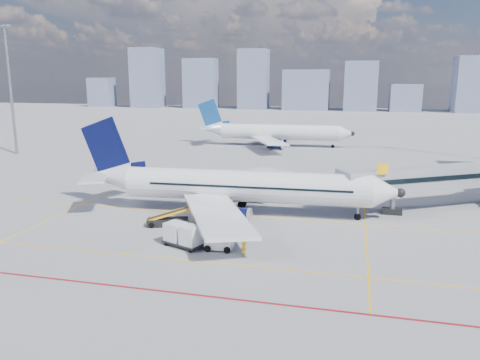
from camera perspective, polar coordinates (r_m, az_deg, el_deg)
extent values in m
plane|color=#949497|center=(45.98, -2.62, -7.16)|extent=(420.00, 420.00, 0.00)
cube|color=#FFB10D|center=(53.31, -0.19, -4.36)|extent=(60.00, 0.18, 0.01)
cube|color=#FFB10D|center=(40.63, -5.03, -9.88)|extent=(80.00, 0.15, 0.01)
cube|color=#FFB10D|center=(46.20, 15.17, -7.49)|extent=(0.15, 28.00, 0.01)
cube|color=#FFB10D|center=(61.12, -18.73, -2.85)|extent=(0.15, 30.00, 0.01)
cube|color=maroon|center=(35.51, -8.22, -13.39)|extent=(90.00, 0.25, 0.01)
cube|color=gray|center=(59.65, 23.07, 0.30)|extent=(20.84, 13.93, 2.60)
cube|color=black|center=(59.61, 23.08, 0.49)|extent=(20.52, 13.82, 0.55)
cube|color=gray|center=(53.29, 13.84, -0.41)|extent=(4.49, 4.56, 3.00)
cube|color=black|center=(56.57, 18.03, -3.64)|extent=(2.20, 1.00, 0.70)
cylinder|color=gray|center=(56.23, 18.12, -2.31)|extent=(0.56, 0.56, 2.70)
cube|color=#FFB10D|center=(52.83, 16.98, 1.29)|extent=(1.26, 0.82, 1.20)
cylinder|color=gray|center=(105.78, -26.16, 9.59)|extent=(0.56, 0.56, 25.00)
cube|color=gray|center=(106.20, -26.83, 16.42)|extent=(3.20, 0.40, 0.50)
cube|color=#B3B5BB|center=(106.01, -26.92, 16.42)|extent=(0.60, 0.15, 0.35)
cube|color=#B3B5BB|center=(105.25, -26.41, 16.51)|extent=(0.60, 0.15, 0.35)
cube|color=slate|center=(267.51, -16.51, 10.23)|extent=(12.63, 8.84, 15.30)
cube|color=slate|center=(254.93, -11.22, 12.10)|extent=(13.41, 15.54, 30.28)
cube|color=slate|center=(244.19, -4.84, 11.65)|extent=(16.80, 8.36, 24.83)
cube|color=slate|center=(236.85, 1.65, 12.17)|extent=(14.00, 11.84, 29.03)
cube|color=slate|center=(232.82, 8.07, 10.83)|extent=(21.83, 12.48, 19.08)
cube|color=slate|center=(231.58, 14.50, 11.02)|extent=(14.95, 15.71, 22.82)
cube|color=slate|center=(232.77, 19.47, 9.43)|extent=(13.62, 13.47, 12.39)
cube|color=slate|center=(237.56, 27.15, 10.33)|extent=(21.02, 15.09, 24.73)
cylinder|color=silver|center=(53.14, 0.77, -0.74)|extent=(27.84, 4.97, 3.60)
cone|color=silver|center=(52.74, 17.60, -1.43)|extent=(3.50, 3.76, 3.60)
sphere|color=black|center=(52.91, 18.99, -1.49)|extent=(1.06, 1.06, 1.02)
cone|color=silver|center=(58.31, -15.70, 0.48)|extent=(6.08, 3.89, 3.60)
cube|color=black|center=(52.49, 16.33, -0.85)|extent=(1.45, 1.45, 0.42)
cube|color=silver|center=(61.57, 0.86, 0.14)|extent=(9.98, 15.94, 0.53)
cube|color=silver|center=(45.81, -2.79, -4.19)|extent=(11.17, 15.76, 0.53)
cylinder|color=#070C37|center=(58.85, 1.24, -1.59)|extent=(3.42, 2.28, 2.12)
cylinder|color=#070C37|center=(48.70, -0.89, -4.58)|extent=(3.42, 2.28, 2.12)
cylinder|color=#B3B5BB|center=(58.59, 2.93, -1.67)|extent=(0.43, 2.19, 2.18)
cylinder|color=#B3B5BB|center=(48.39, 1.15, -4.70)|extent=(0.43, 2.19, 2.18)
cube|color=#070C37|center=(57.76, -15.89, 3.57)|extent=(6.33, 0.61, 7.87)
cube|color=#070C37|center=(57.17, -13.77, 1.35)|extent=(5.21, 0.53, 1.99)
cube|color=silver|center=(61.01, -14.81, 1.35)|extent=(4.31, 5.79, 0.20)
cube|color=silver|center=(55.86, -17.40, 0.20)|extent=(4.68, 5.85, 0.20)
cylinder|color=gray|center=(53.06, 14.16, -3.83)|extent=(0.29, 0.29, 1.80)
cylinder|color=black|center=(53.21, 14.13, -4.36)|extent=(0.77, 0.32, 0.76)
cylinder|color=gray|center=(56.20, 0.27, -2.64)|extent=(0.34, 0.34, 1.60)
cylinder|color=black|center=(56.28, 0.27, -2.94)|extent=(1.03, 0.70, 1.00)
cylinder|color=gray|center=(51.66, -0.72, -3.99)|extent=(0.34, 0.34, 1.60)
cylinder|color=black|center=(51.75, -0.72, -4.31)|extent=(1.03, 0.70, 1.00)
cube|color=black|center=(54.71, 1.57, -0.07)|extent=(22.69, 1.22, 0.24)
cube|color=black|center=(51.29, 0.93, -0.91)|extent=(22.69, 1.22, 0.24)
cylinder|color=silver|center=(107.02, 4.84, 5.86)|extent=(26.75, 4.38, 3.46)
cone|color=silver|center=(106.27, 12.89, 5.55)|extent=(3.32, 3.57, 3.46)
sphere|color=black|center=(106.30, 13.56, 5.52)|extent=(1.01, 1.01, 0.98)
cone|color=silver|center=(110.08, -3.58, 6.32)|extent=(5.80, 3.66, 3.46)
cube|color=black|center=(106.20, 12.28, 5.84)|extent=(1.38, 1.38, 0.40)
cube|color=silver|center=(115.17, 4.66, 5.85)|extent=(9.78, 15.32, 0.51)
cube|color=silver|center=(99.45, 3.50, 4.84)|extent=(10.58, 15.20, 0.51)
cylinder|color=#070C37|center=(112.40, 4.92, 5.12)|extent=(3.27, 2.15, 2.04)
cylinder|color=#070C37|center=(102.27, 4.22, 4.41)|extent=(3.27, 2.15, 2.04)
cylinder|color=#B3B5BB|center=(112.21, 5.78, 5.09)|extent=(0.38, 2.11, 2.10)
cylinder|color=#B3B5BB|center=(102.06, 5.16, 4.37)|extent=(0.38, 2.11, 2.10)
cube|color=navy|center=(109.80, -3.60, 7.91)|extent=(6.09, 0.49, 7.57)
cube|color=navy|center=(109.45, -2.50, 6.79)|extent=(5.02, 0.44, 1.91)
cube|color=silver|center=(112.87, -3.38, 6.63)|extent=(4.21, 5.58, 0.20)
cube|color=silver|center=(107.42, -4.17, 6.33)|extent=(4.46, 5.63, 0.20)
cylinder|color=black|center=(109.75, 4.50, 4.56)|extent=(1.02, 0.68, 1.00)
cylinder|color=black|center=(105.22, 4.18, 4.23)|extent=(1.02, 0.68, 1.00)
cylinder|color=black|center=(106.62, 11.24, 4.07)|extent=(0.77, 0.31, 0.76)
cube|color=silver|center=(42.89, -2.57, -7.74)|extent=(2.56, 1.48, 0.91)
cube|color=silver|center=(42.76, -3.17, -6.84)|extent=(1.19, 1.36, 0.68)
cube|color=black|center=(42.69, -3.18, -6.55)|extent=(1.08, 1.29, 0.40)
cylinder|color=black|center=(42.64, -3.96, -8.31)|extent=(0.65, 0.28, 0.63)
cylinder|color=black|center=(43.77, -3.54, -7.75)|extent=(0.65, 0.28, 0.63)
cylinder|color=black|center=(42.23, -1.56, -8.50)|extent=(0.65, 0.28, 0.63)
cylinder|color=black|center=(43.37, -1.19, -7.92)|extent=(0.65, 0.28, 0.63)
cube|color=black|center=(44.06, -6.91, -7.64)|extent=(4.28, 3.09, 0.20)
cube|color=silver|center=(44.38, -7.88, -6.21)|extent=(2.18, 2.15, 1.69)
cube|color=silver|center=(43.11, -5.98, -6.72)|extent=(2.18, 2.15, 1.69)
cylinder|color=black|center=(44.61, -9.03, -7.69)|extent=(0.38, 0.27, 0.35)
cylinder|color=black|center=(45.63, -7.67, -7.18)|extent=(0.38, 0.27, 0.35)
cylinder|color=black|center=(42.63, -6.08, -8.57)|extent=(0.38, 0.27, 0.35)
cylinder|color=black|center=(43.69, -4.74, -8.01)|extent=(0.38, 0.27, 0.35)
cube|color=black|center=(50.24, -8.80, -5.04)|extent=(4.48, 2.63, 0.70)
cube|color=black|center=(49.85, -7.92, -3.88)|extent=(6.07, 2.65, 1.85)
cube|color=#FFB10D|center=(50.38, -7.86, -3.70)|extent=(5.83, 1.77, 1.93)
cube|color=#FFB10D|center=(49.32, -7.98, -4.06)|extent=(5.83, 1.77, 1.93)
cylinder|color=black|center=(49.82, -10.73, -5.44)|extent=(0.65, 0.40, 0.60)
cylinder|color=black|center=(51.15, -10.51, -4.96)|extent=(0.65, 0.40, 0.60)
cylinder|color=black|center=(49.46, -7.02, -5.45)|extent=(0.65, 0.40, 0.60)
cylinder|color=black|center=(50.80, -6.90, -4.96)|extent=(0.65, 0.40, 0.60)
imported|color=gold|center=(41.56, 0.47, -7.98)|extent=(0.65, 0.78, 1.81)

